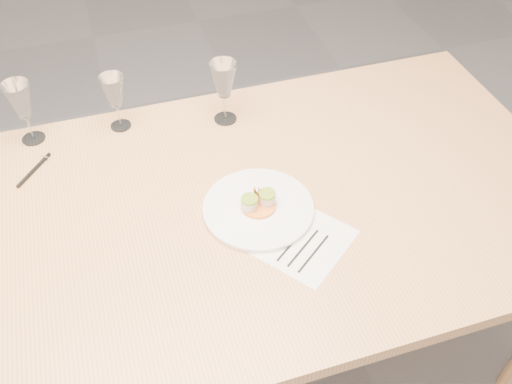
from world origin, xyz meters
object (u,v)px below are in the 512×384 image
object	(u,v)px
dinner_plate	(258,208)
wine_glass_0	(20,102)
recipe_sheet	(290,234)
wine_glass_2	(224,81)
wine_glass_1	(114,93)
dining_table	(136,246)
ballpoint_pen	(34,170)

from	to	relation	value
dinner_plate	wine_glass_0	world-z (taller)	wine_glass_0
dinner_plate	recipe_sheet	world-z (taller)	dinner_plate
wine_glass_0	wine_glass_2	bearing A→B (deg)	-7.91
dinner_plate	wine_glass_1	size ratio (longest dim) A/B	1.63
dining_table	ballpoint_pen	xyz separation A→B (m)	(-0.23, 0.29, 0.07)
ballpoint_pen	wine_glass_2	size ratio (longest dim) A/B	0.60
wine_glass_0	dining_table	bearing A→B (deg)	-63.03
dinner_plate	wine_glass_1	world-z (taller)	wine_glass_1
dinner_plate	recipe_sheet	size ratio (longest dim) A/B	0.81
dinner_plate	wine_glass_0	size ratio (longest dim) A/B	1.49
wine_glass_2	recipe_sheet	bearing A→B (deg)	-86.32
ballpoint_pen	wine_glass_2	xyz separation A→B (m)	(0.57, 0.07, 0.13)
ballpoint_pen	wine_glass_2	world-z (taller)	wine_glass_2
dinner_plate	recipe_sheet	xyz separation A→B (m)	(0.05, -0.10, -0.01)
ballpoint_pen	wine_glass_0	bearing A→B (deg)	37.18
dinner_plate	wine_glass_0	bearing A→B (deg)	139.05
dinner_plate	wine_glass_1	distance (m)	0.55
recipe_sheet	wine_glass_2	bearing A→B (deg)	56.31
ballpoint_pen	recipe_sheet	bearing A→B (deg)	-87.05
wine_glass_0	wine_glass_2	world-z (taller)	wine_glass_2
recipe_sheet	dining_table	bearing A→B (deg)	122.43
recipe_sheet	wine_glass_1	xyz separation A→B (m)	(-0.34, 0.56, 0.12)
dining_table	dinner_plate	xyz separation A→B (m)	(0.32, -0.04, 0.08)
recipe_sheet	wine_glass_1	bearing A→B (deg)	84.19
wine_glass_2	dinner_plate	bearing A→B (deg)	-92.78
wine_glass_0	wine_glass_1	size ratio (longest dim) A/B	1.10
dining_table	wine_glass_2	bearing A→B (deg)	46.28
dining_table	ballpoint_pen	size ratio (longest dim) A/B	20.11
recipe_sheet	wine_glass_2	size ratio (longest dim) A/B	1.79
wine_glass_0	ballpoint_pen	bearing A→B (deg)	-91.44
dining_table	dinner_plate	size ratio (longest dim) A/B	8.32
dining_table	wine_glass_2	xyz separation A→B (m)	(0.34, 0.36, 0.21)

